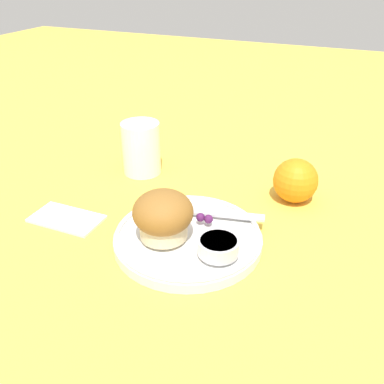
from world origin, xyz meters
TOP-DOWN VIEW (x-y plane):
  - ground_plane at (0.00, 0.00)m, footprint 3.00×3.00m
  - plate at (0.01, 0.00)m, footprint 0.21×0.21m
  - muffin at (-0.02, -0.02)m, footprint 0.08×0.08m
  - cream_ramekin at (0.06, -0.03)m, footprint 0.05×0.05m
  - berry_pair at (0.02, 0.03)m, footprint 0.03×0.01m
  - butter_knife at (0.01, 0.05)m, footprint 0.18×0.05m
  - orange_fruit at (0.12, 0.18)m, footprint 0.07×0.07m
  - juice_glass at (-0.16, 0.17)m, footprint 0.07×0.07m
  - folded_napkin at (-0.18, -0.02)m, footprint 0.11×0.06m

SIDE VIEW (x-z plane):
  - ground_plane at x=0.00m, z-range 0.00..0.00m
  - folded_napkin at x=-0.18m, z-range 0.00..0.01m
  - plate at x=0.01m, z-range 0.00..0.02m
  - butter_knife at x=0.01m, z-range 0.02..0.02m
  - berry_pair at x=0.02m, z-range 0.02..0.03m
  - cream_ramekin at x=0.06m, z-range 0.02..0.04m
  - orange_fruit at x=0.12m, z-range 0.00..0.07m
  - juice_glass at x=-0.16m, z-range 0.00..0.09m
  - muffin at x=-0.02m, z-range 0.02..0.08m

